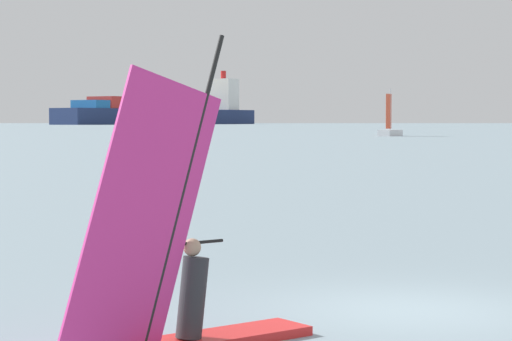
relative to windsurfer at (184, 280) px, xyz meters
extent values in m
plane|color=gray|center=(3.60, 1.81, -0.85)|extent=(4000.00, 4000.00, 0.00)
cube|color=red|center=(0.43, 0.21, -0.79)|extent=(2.61, 1.76, 0.12)
cylinder|color=black|center=(0.01, 0.00, 1.12)|extent=(1.10, 0.58, 3.72)
cube|color=#D8338C|center=(-0.50, -0.24, 0.83)|extent=(2.01, 1.01, 3.50)
cylinder|color=black|center=(-0.07, -0.03, 0.44)|extent=(1.20, 0.61, 0.04)
cylinder|color=#2D2D33|center=(0.11, 0.06, -0.23)|extent=(0.53, 0.48, 1.03)
sphere|color=tan|center=(0.11, 0.06, 0.39)|extent=(0.22, 0.22, 0.22)
cube|color=navy|center=(72.13, 691.41, 4.42)|extent=(153.33, 144.44, 10.54)
cube|color=silver|center=(123.83, 739.20, 21.40)|extent=(23.04, 23.42, 23.42)
cylinder|color=red|center=(123.83, 739.20, 36.11)|extent=(4.00, 4.00, 6.00)
cube|color=gold|center=(95.35, 712.88, 14.89)|extent=(25.03, 25.58, 10.40)
cube|color=#59388C|center=(84.80, 703.13, 13.59)|extent=(25.03, 25.58, 7.80)
cube|color=#99999E|center=(74.26, 693.38, 12.29)|extent=(25.03, 25.58, 5.20)
cube|color=gold|center=(63.72, 683.64, 14.89)|extent=(25.03, 25.58, 10.40)
cube|color=#99999E|center=(53.17, 673.89, 10.99)|extent=(25.03, 25.58, 2.60)
cube|color=#1E66AD|center=(42.63, 664.14, 10.99)|extent=(25.03, 25.58, 2.60)
cube|color=red|center=(32.08, 654.40, 13.59)|extent=(25.03, 25.58, 7.80)
cube|color=#1E66AD|center=(21.54, 644.65, 12.29)|extent=(25.03, 25.58, 5.20)
cube|color=#4C564C|center=(409.85, 1292.31, 25.02)|extent=(697.26, 522.72, 51.74)
cube|color=white|center=(56.72, 158.04, -0.30)|extent=(5.83, 6.23, 1.09)
cylinder|color=#B2B2B7|center=(56.72, 158.04, 3.89)|extent=(0.16, 0.16, 7.28)
cube|color=#E54C2D|center=(56.20, 157.43, 3.52)|extent=(1.63, 1.86, 6.12)
camera|label=1|loc=(-1.52, -12.08, 1.93)|focal=70.89mm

